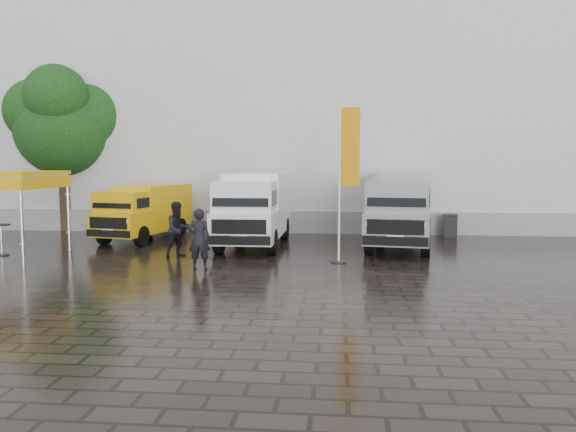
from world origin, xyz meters
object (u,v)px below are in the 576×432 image
object	(u,v)px
person_tent	(178,229)
canopy_tent	(2,177)
cocktail_table	(1,240)
van_yellow	(144,213)
van_white	(255,210)
van_silver	(401,210)
wheelie_bin	(450,225)
person_front	(199,239)
flagpole	(345,173)

from	to	relation	value
person_tent	canopy_tent	bearing A→B (deg)	143.28
canopy_tent	cocktail_table	world-z (taller)	canopy_tent
van_yellow	cocktail_table	bearing A→B (deg)	-117.60
van_white	van_silver	xyz separation A→B (m)	(5.54, 0.25, 0.02)
cocktail_table	wheelie_bin	distance (m)	17.49
canopy_tent	wheelie_bin	distance (m)	17.44
wheelie_bin	person_front	bearing A→B (deg)	-128.23
cocktail_table	wheelie_bin	xyz separation A→B (m)	(16.26, 6.44, -0.05)
van_white	wheelie_bin	distance (m)	8.68
wheelie_bin	van_yellow	bearing A→B (deg)	-161.59
cocktail_table	van_silver	bearing A→B (deg)	13.73
van_yellow	van_white	xyz separation A→B (m)	(4.75, -1.09, 0.26)
van_white	van_silver	distance (m)	5.55
flagpole	cocktail_table	distance (m)	11.91
van_yellow	van_silver	size ratio (longest dim) A/B	0.75
van_silver	person_tent	bearing A→B (deg)	-149.27
van_yellow	cocktail_table	distance (m)	5.54
van_silver	person_front	bearing A→B (deg)	-131.53
flagpole	cocktail_table	bearing A→B (deg)	178.68
van_silver	canopy_tent	distance (m)	14.03
van_white	canopy_tent	size ratio (longest dim) A/B	2.02
wheelie_bin	person_tent	xyz separation A→B (m)	(-10.16, -6.12, 0.45)
van_silver	cocktail_table	size ratio (longest dim) A/B	6.01
van_yellow	person_front	xyz separation A→B (m)	(3.86, -6.13, -0.20)
van_yellow	person_tent	xyz separation A→B (m)	(2.57, -3.91, -0.19)
van_white	person_front	world-z (taller)	van_white
cocktail_table	flagpole	bearing A→B (deg)	-1.32
van_white	wheelie_bin	world-z (taller)	van_white
van_white	flagpole	distance (m)	5.03
person_front	van_yellow	bearing A→B (deg)	-60.54
flagpole	van_yellow	bearing A→B (deg)	151.13
van_yellow	canopy_tent	bearing A→B (deg)	-112.04
canopy_tent	van_white	bearing A→B (deg)	24.08
person_tent	van_silver	bearing A→B (deg)	-22.28
van_silver	canopy_tent	xyz separation A→B (m)	(-13.45, -3.78, 1.30)
van_white	van_silver	world-z (taller)	van_silver
flagpole	person_front	bearing A→B (deg)	-159.21
flagpole	van_silver	bearing A→B (deg)	59.61
flagpole	wheelie_bin	bearing A→B (deg)	55.69
wheelie_bin	van_silver	bearing A→B (deg)	-120.01
van_yellow	flagpole	world-z (taller)	flagpole
van_white	person_tent	size ratio (longest dim) A/B	3.43
cocktail_table	person_tent	size ratio (longest dim) A/B	0.58
van_white	canopy_tent	world-z (taller)	canopy_tent
van_silver	person_front	size ratio (longest dim) A/B	3.52
cocktail_table	person_tent	bearing A→B (deg)	2.98
van_silver	cocktail_table	world-z (taller)	van_silver
cocktail_table	person_front	xyz separation A→B (m)	(7.39, -1.90, 0.38)
van_yellow	van_silver	distance (m)	10.33
canopy_tent	person_front	bearing A→B (deg)	-12.04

